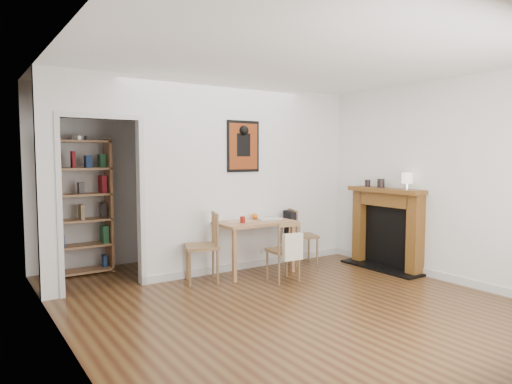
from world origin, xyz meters
TOP-DOWN VIEW (x-y plane):
  - ground at (0.00, 0.00)m, footprint 5.20×5.20m
  - room_shell at (0.10, 1.34)m, footprint 5.20×5.20m
  - dining_table at (0.41, 1.10)m, footprint 1.06×0.67m
  - chair_left at (-0.40, 1.06)m, footprint 0.57×0.57m
  - chair_right at (1.29, 1.11)m, footprint 0.56×0.52m
  - chair_front at (0.50, 0.52)m, footprint 0.43×0.47m
  - bookshelf at (-1.57, 2.35)m, footprint 0.78×0.31m
  - fireplace at (2.16, 0.25)m, footprint 0.45×1.25m
  - red_glass at (0.19, 1.02)m, footprint 0.07×0.07m
  - orange_fruit at (0.53, 1.24)m, footprint 0.08×0.08m
  - placemat at (0.23, 1.18)m, footprint 0.41×0.32m
  - notebook at (0.70, 1.12)m, footprint 0.35×0.28m
  - mantel_lamp at (2.12, -0.11)m, footprint 0.15×0.15m
  - ceramic_jar_a at (2.13, 0.35)m, footprint 0.11×0.11m
  - ceramic_jar_b at (2.12, 0.59)m, footprint 0.08×0.08m

SIDE VIEW (x-z plane):
  - ground at x=0.00m, z-range 0.00..0.00m
  - chair_front at x=0.50m, z-range 0.01..0.78m
  - chair_right at x=1.29m, z-range 0.02..0.85m
  - chair_left at x=-0.40m, z-range 0.00..0.90m
  - fireplace at x=2.16m, z-range 0.04..1.20m
  - dining_table at x=0.41m, z-range 0.27..1.00m
  - placemat at x=0.23m, z-range 0.72..0.73m
  - notebook at x=0.70m, z-range 0.72..0.74m
  - orange_fruit at x=0.53m, z-range 0.72..0.80m
  - red_glass at x=0.19m, z-range 0.72..0.81m
  - bookshelf at x=-1.57m, z-range -0.01..1.84m
  - ceramic_jar_b at x=2.12m, z-range 1.16..1.26m
  - ceramic_jar_a at x=2.13m, z-range 1.16..1.29m
  - room_shell at x=0.10m, z-range -1.30..3.90m
  - mantel_lamp at x=2.12m, z-range 1.19..1.42m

